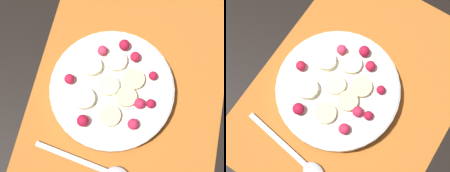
% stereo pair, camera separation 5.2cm
% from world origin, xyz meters
% --- Properties ---
extents(ground_plane, '(3.00, 3.00, 0.00)m').
position_xyz_m(ground_plane, '(0.00, 0.00, 0.00)').
color(ground_plane, black).
extents(placemat, '(0.46, 0.34, 0.01)m').
position_xyz_m(placemat, '(0.00, 0.00, 0.00)').
color(placemat, '#B26023').
rests_on(placemat, ground_plane).
extents(fruit_bowl, '(0.22, 0.22, 0.05)m').
position_xyz_m(fruit_bowl, '(0.02, -0.03, 0.03)').
color(fruit_bowl, white).
rests_on(fruit_bowl, placemat).
extents(spoon, '(0.04, 0.17, 0.01)m').
position_xyz_m(spoon, '(0.16, -0.01, 0.01)').
color(spoon, '#B2B2B7').
rests_on(spoon, placemat).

